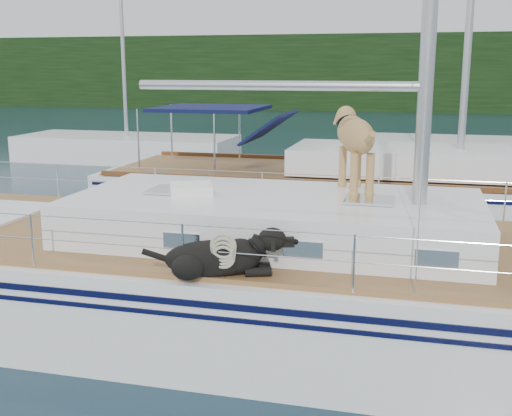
# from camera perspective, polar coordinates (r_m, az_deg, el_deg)

# --- Properties ---
(ground) EXTENTS (120.00, 120.00, 0.00)m
(ground) POSITION_cam_1_polar(r_m,az_deg,el_deg) (8.96, -3.47, -10.14)
(ground) COLOR black
(ground) RESTS_ON ground
(tree_line) EXTENTS (90.00, 3.00, 6.00)m
(tree_line) POSITION_cam_1_polar(r_m,az_deg,el_deg) (52.93, 11.85, 11.68)
(tree_line) COLOR black
(tree_line) RESTS_ON ground
(shore_bank) EXTENTS (92.00, 1.00, 1.20)m
(shore_bank) POSITION_cam_1_polar(r_m,az_deg,el_deg) (54.20, 11.80, 9.15)
(shore_bank) COLOR #595147
(shore_bank) RESTS_ON ground
(main_sailboat) EXTENTS (12.00, 3.95, 14.01)m
(main_sailboat) POSITION_cam_1_polar(r_m,az_deg,el_deg) (8.69, -2.83, -6.04)
(main_sailboat) COLOR white
(main_sailboat) RESTS_ON ground
(neighbor_sailboat) EXTENTS (11.00, 3.50, 13.30)m
(neighbor_sailboat) POSITION_cam_1_polar(r_m,az_deg,el_deg) (14.64, 8.49, 1.22)
(neighbor_sailboat) COLOR white
(neighbor_sailboat) RESTS_ON ground
(bg_boat_west) EXTENTS (8.00, 3.00, 11.65)m
(bg_boat_west) POSITION_cam_1_polar(r_m,az_deg,el_deg) (24.47, -11.37, 5.15)
(bg_boat_west) COLOR white
(bg_boat_west) RESTS_ON ground
(bg_boat_center) EXTENTS (7.20, 3.00, 11.65)m
(bg_boat_center) POSITION_cam_1_polar(r_m,az_deg,el_deg) (24.09, 17.74, 4.71)
(bg_boat_center) COLOR white
(bg_boat_center) RESTS_ON ground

